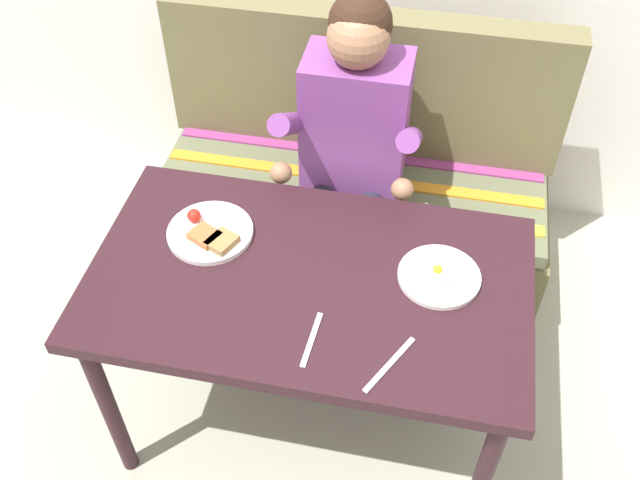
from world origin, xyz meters
name	(u,v)px	position (x,y,z in m)	size (l,w,h in m)	color
ground_plane	(311,415)	(0.00, 0.00, 0.00)	(8.00, 8.00, 0.00)	#A3A593
table	(309,296)	(0.00, 0.00, 0.65)	(1.20, 0.70, 0.73)	black
couch	(352,197)	(0.00, 0.76, 0.33)	(1.44, 0.56, 1.00)	brown
person	(352,140)	(0.01, 0.59, 0.74)	(0.45, 0.61, 1.21)	#7D3F8A
plate_breakfast	(210,233)	(-0.31, 0.09, 0.74)	(0.25, 0.25, 0.05)	white
plate_eggs	(439,276)	(0.34, 0.07, 0.74)	(0.22, 0.22, 0.04)	white
fork	(312,339)	(0.05, -0.20, 0.73)	(0.01, 0.17, 0.01)	silver
knife	(389,364)	(0.25, -0.24, 0.73)	(0.01, 0.20, 0.01)	silver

